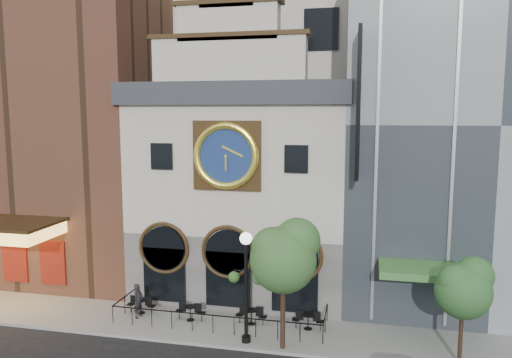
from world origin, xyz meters
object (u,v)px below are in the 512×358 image
object	(u,v)px
tree_right	(464,287)
tree_left	(285,254)
bistro_3	(308,320)
pedestrian	(138,301)
lamppost	(246,275)
bistro_0	(141,305)
bistro_1	(190,312)
bistro_2	(251,315)

from	to	relation	value
tree_right	tree_left	bearing A→B (deg)	-178.71
bistro_3	tree_left	xyz separation A→B (m)	(-0.85, -2.19, 3.92)
pedestrian	lamppost	xyz separation A→B (m)	(6.15, -1.54, 2.33)
bistro_0	tree_left	bearing A→B (deg)	-15.58
bistro_0	bistro_1	xyz separation A→B (m)	(2.87, -0.32, 0.00)
pedestrian	lamppost	bearing A→B (deg)	-97.40
bistro_0	bistro_2	xyz separation A→B (m)	(6.04, -0.09, 0.00)
bistro_2	tree_left	bearing A→B (deg)	-46.82
lamppost	tree_left	distance (m)	2.15
bistro_2	bistro_3	size ratio (longest dim) A/B	1.00
bistro_2	lamppost	xyz separation A→B (m)	(0.21, -1.95, 2.77)
lamppost	pedestrian	bearing A→B (deg)	165.69
bistro_3	bistro_2	bearing A→B (deg)	-179.27
tree_left	tree_right	xyz separation A→B (m)	(7.56, 0.17, -0.97)
tree_left	tree_right	bearing A→B (deg)	1.29
pedestrian	bistro_1	bearing A→B (deg)	-79.41
lamppost	tree_right	size ratio (longest dim) A/B	1.12
bistro_1	pedestrian	size ratio (longest dim) A/B	0.88
lamppost	tree_left	size ratio (longest dim) A/B	0.88
bistro_1	bistro_3	xyz separation A→B (m)	(6.03, 0.26, 0.00)
bistro_0	lamppost	xyz separation A→B (m)	(6.24, -2.05, 2.77)
bistro_1	bistro_3	world-z (taller)	same
bistro_2	bistro_3	distance (m)	2.87
bistro_1	tree_right	xyz separation A→B (m)	(12.74, -1.76, 2.95)
bistro_1	bistro_2	xyz separation A→B (m)	(3.16, 0.22, 0.00)
bistro_3	bistro_0	bearing A→B (deg)	179.63
tree_left	bistro_0	bearing A→B (deg)	164.42
tree_left	tree_right	size ratio (longest dim) A/B	1.28
lamppost	tree_left	xyz separation A→B (m)	(1.81, -0.20, 1.15)
bistro_3	tree_right	size ratio (longest dim) A/B	0.34
bistro_0	lamppost	bearing A→B (deg)	-18.15
pedestrian	tree_left	bearing A→B (deg)	-95.66
bistro_3	lamppost	world-z (taller)	lamppost
bistro_0	bistro_2	size ratio (longest dim) A/B	1.00
bistro_0	bistro_2	bearing A→B (deg)	-0.89
bistro_2	lamppost	distance (m)	3.39
bistro_2	pedestrian	xyz separation A→B (m)	(-5.94, -0.41, 0.43)
lamppost	bistro_0	bearing A→B (deg)	161.59
bistro_1	pedestrian	bearing A→B (deg)	-176.06
bistro_1	lamppost	bearing A→B (deg)	-27.17
bistro_0	pedestrian	world-z (taller)	pedestrian
bistro_1	tree_right	world-z (taller)	tree_right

